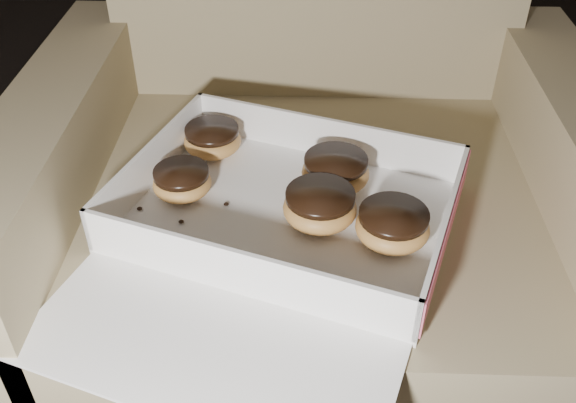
# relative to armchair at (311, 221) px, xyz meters

# --- Properties ---
(floor) EXTENTS (4.50, 4.50, 0.00)m
(floor) POSITION_rel_armchair_xyz_m (0.24, 0.06, -0.27)
(floor) COLOR black
(floor) RESTS_ON ground
(armchair) EXTENTS (0.82, 0.70, 0.86)m
(armchair) POSITION_rel_armchair_xyz_m (0.00, 0.00, 0.00)
(armchair) COLOR #9A8D62
(armchair) RESTS_ON floor
(bakery_box) EXTENTS (0.53, 0.58, 0.07)m
(bakery_box) POSITION_rel_armchair_xyz_m (-0.04, -0.17, 0.13)
(bakery_box) COLOR white
(bakery_box) RESTS_ON armchair
(donut_a) EXTENTS (0.08, 0.08, 0.04)m
(donut_a) POSITION_rel_armchair_xyz_m (-0.15, 0.01, 0.14)
(donut_a) COLOR #C28043
(donut_a) RESTS_ON bakery_box
(donut_b) EXTENTS (0.09, 0.09, 0.05)m
(donut_b) POSITION_rel_armchair_xyz_m (0.03, -0.07, 0.15)
(donut_b) COLOR #C28043
(donut_b) RESTS_ON bakery_box
(donut_c) EXTENTS (0.08, 0.08, 0.04)m
(donut_c) POSITION_rel_armchair_xyz_m (-0.18, -0.10, 0.14)
(donut_c) COLOR #C28043
(donut_c) RESTS_ON bakery_box
(donut_d) EXTENTS (0.09, 0.09, 0.05)m
(donut_d) POSITION_rel_armchair_xyz_m (0.10, -0.18, 0.15)
(donut_d) COLOR #C28043
(donut_d) RESTS_ON bakery_box
(donut_e) EXTENTS (0.09, 0.09, 0.05)m
(donut_e) POSITION_rel_armchair_xyz_m (0.01, -0.15, 0.15)
(donut_e) COLOR #C28043
(donut_e) RESTS_ON bakery_box
(crumb_a) EXTENTS (0.01, 0.01, 0.00)m
(crumb_a) POSITION_rel_armchair_xyz_m (-0.23, -0.13, 0.12)
(crumb_a) COLOR black
(crumb_a) RESTS_ON bakery_box
(crumb_b) EXTENTS (0.01, 0.01, 0.00)m
(crumb_b) POSITION_rel_armchair_xyz_m (-0.17, -0.16, 0.12)
(crumb_b) COLOR black
(crumb_b) RESTS_ON bakery_box
(crumb_c) EXTENTS (0.01, 0.01, 0.00)m
(crumb_c) POSITION_rel_armchair_xyz_m (-0.08, -0.23, 0.12)
(crumb_c) COLOR black
(crumb_c) RESTS_ON bakery_box
(crumb_d) EXTENTS (0.01, 0.01, 0.00)m
(crumb_d) POSITION_rel_armchair_xyz_m (0.03, -0.29, 0.12)
(crumb_d) COLOR black
(crumb_d) RESTS_ON bakery_box
(crumb_e) EXTENTS (0.01, 0.01, 0.00)m
(crumb_e) POSITION_rel_armchair_xyz_m (-0.11, -0.12, 0.12)
(crumb_e) COLOR black
(crumb_e) RESTS_ON bakery_box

